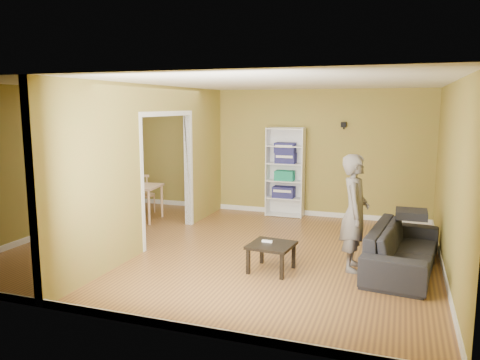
# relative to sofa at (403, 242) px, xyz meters

# --- Properties ---
(room_shell) EXTENTS (6.50, 6.50, 6.50)m
(room_shell) POSITION_rel_sofa_xyz_m (-2.70, 0.05, 0.90)
(room_shell) COLOR olive
(room_shell) RESTS_ON ground
(partition) EXTENTS (0.22, 5.50, 2.60)m
(partition) POSITION_rel_sofa_xyz_m (-3.90, 0.05, 0.90)
(partition) COLOR olive
(partition) RESTS_ON ground
(wall_speaker) EXTENTS (0.10, 0.10, 0.10)m
(wall_speaker) POSITION_rel_sofa_xyz_m (-1.20, 2.74, 1.50)
(wall_speaker) COLOR black
(wall_speaker) RESTS_ON room_shell
(sofa) EXTENTS (2.19, 1.14, 0.80)m
(sofa) POSITION_rel_sofa_xyz_m (0.00, 0.00, 0.00)
(sofa) COLOR black
(sofa) RESTS_ON ground
(person) EXTENTS (0.72, 0.57, 1.91)m
(person) POSITION_rel_sofa_xyz_m (-0.65, -0.22, 0.55)
(person) COLOR slate
(person) RESTS_ON ground
(bookshelf) EXTENTS (0.77, 0.34, 1.83)m
(bookshelf) POSITION_rel_sofa_xyz_m (-2.33, 2.65, 0.52)
(bookshelf) COLOR white
(bookshelf) RESTS_ON ground
(paper_box_navy_a) EXTENTS (0.44, 0.29, 0.22)m
(paper_box_navy_a) POSITION_rel_sofa_xyz_m (-2.36, 2.61, 0.10)
(paper_box_navy_a) COLOR navy
(paper_box_navy_a) RESTS_ON bookshelf
(paper_box_teal) EXTENTS (0.39, 0.25, 0.20)m
(paper_box_teal) POSITION_rel_sofa_xyz_m (-2.34, 2.61, 0.45)
(paper_box_teal) COLOR #0E705C
(paper_box_teal) RESTS_ON bookshelf
(paper_box_navy_b) EXTENTS (0.41, 0.27, 0.21)m
(paper_box_navy_b) POSITION_rel_sofa_xyz_m (-2.33, 2.61, 0.81)
(paper_box_navy_b) COLOR navy
(paper_box_navy_b) RESTS_ON bookshelf
(paper_box_navy_c) EXTENTS (0.41, 0.27, 0.21)m
(paper_box_navy_c) POSITION_rel_sofa_xyz_m (-2.34, 2.61, 1.02)
(paper_box_navy_c) COLOR navy
(paper_box_navy_c) RESTS_ON bookshelf
(coffee_table) EXTENTS (0.58, 0.58, 0.39)m
(coffee_table) POSITION_rel_sofa_xyz_m (-1.72, -0.68, -0.07)
(coffee_table) COLOR black
(coffee_table) RESTS_ON ground
(game_controller) EXTENTS (0.15, 0.04, 0.03)m
(game_controller) POSITION_rel_sofa_xyz_m (-1.79, -0.62, 0.00)
(game_controller) COLOR white
(game_controller) RESTS_ON coffee_table
(dining_table) EXTENTS (1.12, 0.75, 0.70)m
(dining_table) POSITION_rel_sofa_xyz_m (-5.17, 1.28, 0.22)
(dining_table) COLOR beige
(dining_table) RESTS_ON ground
(chair_left) EXTENTS (0.57, 0.57, 1.01)m
(chair_left) POSITION_rel_sofa_xyz_m (-5.86, 1.31, 0.11)
(chair_left) COLOR tan
(chair_left) RESTS_ON ground
(chair_near) EXTENTS (0.51, 0.51, 1.02)m
(chair_near) POSITION_rel_sofa_xyz_m (-5.15, 0.69, 0.11)
(chair_near) COLOR tan
(chair_near) RESTS_ON ground
(chair_far) EXTENTS (0.44, 0.44, 0.86)m
(chair_far) POSITION_rel_sofa_xyz_m (-5.16, 1.81, 0.03)
(chair_far) COLOR #D6BB73
(chair_far) RESTS_ON ground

